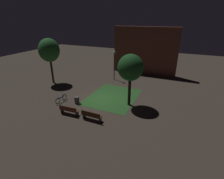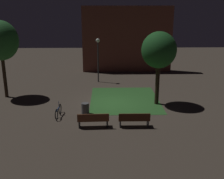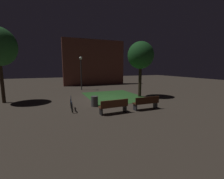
% 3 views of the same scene
% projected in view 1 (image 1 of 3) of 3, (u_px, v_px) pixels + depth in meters
% --- Properties ---
extents(ground_plane, '(60.00, 60.00, 0.00)m').
position_uv_depth(ground_plane, '(102.00, 98.00, 18.66)').
color(ground_plane, '#473D33').
extents(grass_lawn, '(5.08, 6.41, 0.01)m').
position_uv_depth(grass_lawn, '(113.00, 97.00, 19.00)').
color(grass_lawn, '#2D6028').
rests_on(grass_lawn, ground).
extents(bench_front_left, '(1.82, 0.55, 0.88)m').
position_uv_depth(bench_front_left, '(69.00, 110.00, 15.38)').
color(bench_front_left, brown).
rests_on(bench_front_left, ground).
extents(bench_front_right, '(1.80, 0.50, 0.88)m').
position_uv_depth(bench_front_right, '(91.00, 115.00, 14.51)').
color(bench_front_right, '#422314').
rests_on(bench_front_right, ground).
extents(tree_back_right, '(2.40, 2.40, 5.14)m').
position_uv_depth(tree_back_right, '(130.00, 68.00, 15.79)').
color(tree_back_right, '#2D2116').
rests_on(tree_back_right, ground).
extents(tree_left_canopy, '(2.61, 2.61, 5.82)m').
position_uv_depth(tree_left_canopy, '(49.00, 50.00, 21.42)').
color(tree_left_canopy, '#38281C').
rests_on(tree_left_canopy, ground).
extents(lamp_post_near_wall, '(0.36, 0.36, 4.04)m').
position_uv_depth(lamp_post_near_wall, '(114.00, 60.00, 23.14)').
color(lamp_post_near_wall, '#333338').
rests_on(lamp_post_near_wall, ground).
extents(trash_bin, '(0.50, 0.50, 0.74)m').
position_uv_depth(trash_bin, '(77.00, 100.00, 17.45)').
color(trash_bin, '#4C4C4C').
rests_on(trash_bin, ground).
extents(bicycle, '(0.17, 1.63, 0.93)m').
position_uv_depth(bicycle, '(61.00, 99.00, 17.76)').
color(bicycle, black).
rests_on(bicycle, ground).
extents(building_wall_backdrop, '(9.60, 0.80, 6.94)m').
position_uv_depth(building_wall_backdrop, '(145.00, 51.00, 25.63)').
color(building_wall_backdrop, brown).
rests_on(building_wall_backdrop, ground).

